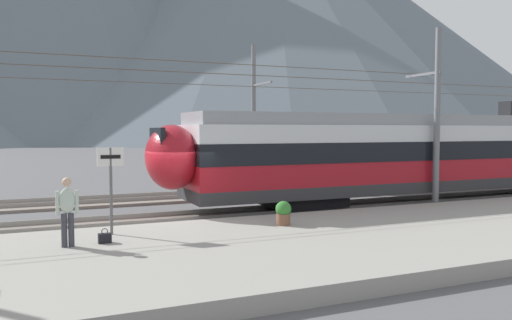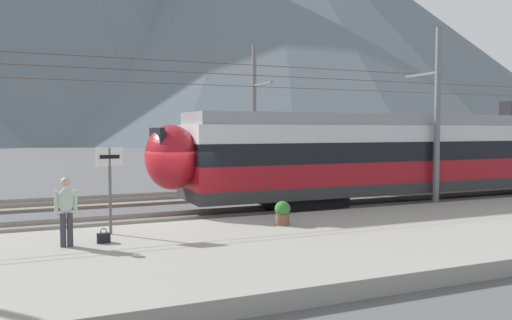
{
  "view_description": "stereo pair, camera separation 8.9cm",
  "coord_description": "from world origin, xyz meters",
  "px_view_note": "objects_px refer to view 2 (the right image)",
  "views": [
    {
      "loc": [
        -4.16,
        -16.38,
        3.23
      ],
      "look_at": [
        4.13,
        2.69,
        1.99
      ],
      "focal_mm": 35.93,
      "sensor_mm": 36.0,
      "label": 1
    },
    {
      "loc": [
        -4.08,
        -16.42,
        3.23
      ],
      "look_at": [
        4.13,
        2.69,
        1.99
      ],
      "focal_mm": 35.93,
      "sensor_mm": 36.0,
      "label": 2
    }
  ],
  "objects_px": {
    "platform_sign": "(110,171)",
    "passenger_walking": "(66,208)",
    "catenary_mast_mid": "(435,116)",
    "potted_plant_platform_edge": "(283,212)",
    "train_near_platform": "(442,153)",
    "catenary_mast_far_side": "(255,115)",
    "handbag_beside_passenger": "(104,238)"
  },
  "relations": [
    {
      "from": "catenary_mast_mid",
      "to": "train_near_platform",
      "type": "bearing_deg",
      "value": 40.23
    },
    {
      "from": "train_near_platform",
      "to": "passenger_walking",
      "type": "relative_size",
      "value": 15.18
    },
    {
      "from": "passenger_walking",
      "to": "platform_sign",
      "type": "bearing_deg",
      "value": 43.22
    },
    {
      "from": "catenary_mast_mid",
      "to": "handbag_beside_passenger",
      "type": "height_order",
      "value": "catenary_mast_mid"
    },
    {
      "from": "train_near_platform",
      "to": "catenary_mast_far_side",
      "type": "distance_m",
      "value": 9.71
    },
    {
      "from": "catenary_mast_mid",
      "to": "catenary_mast_far_side",
      "type": "height_order",
      "value": "catenary_mast_far_side"
    },
    {
      "from": "catenary_mast_mid",
      "to": "platform_sign",
      "type": "xyz_separation_m",
      "value": [
        -12.7,
        -1.64,
        -1.65
      ]
    },
    {
      "from": "platform_sign",
      "to": "potted_plant_platform_edge",
      "type": "bearing_deg",
      "value": -7.43
    },
    {
      "from": "train_near_platform",
      "to": "passenger_walking",
      "type": "bearing_deg",
      "value": -164.65
    },
    {
      "from": "train_near_platform",
      "to": "platform_sign",
      "type": "relative_size",
      "value": 10.88
    },
    {
      "from": "catenary_mast_mid",
      "to": "handbag_beside_passenger",
      "type": "relative_size",
      "value": 120.03
    },
    {
      "from": "train_near_platform",
      "to": "handbag_beside_passenger",
      "type": "xyz_separation_m",
      "value": [
        -14.86,
        -4.24,
        -1.71
      ]
    },
    {
      "from": "catenary_mast_mid",
      "to": "passenger_walking",
      "type": "distance_m",
      "value": 14.35
    },
    {
      "from": "catenary_mast_mid",
      "to": "passenger_walking",
      "type": "relative_size",
      "value": 26.46
    },
    {
      "from": "catenary_mast_far_side",
      "to": "platform_sign",
      "type": "relative_size",
      "value": 18.97
    },
    {
      "from": "platform_sign",
      "to": "passenger_walking",
      "type": "height_order",
      "value": "platform_sign"
    },
    {
      "from": "catenary_mast_far_side",
      "to": "platform_sign",
      "type": "distance_m",
      "value": 14.26
    },
    {
      "from": "train_near_platform",
      "to": "platform_sign",
      "type": "height_order",
      "value": "train_near_platform"
    },
    {
      "from": "catenary_mast_mid",
      "to": "catenary_mast_far_side",
      "type": "bearing_deg",
      "value": 111.95
    },
    {
      "from": "catenary_mast_mid",
      "to": "passenger_walking",
      "type": "bearing_deg",
      "value": -168.78
    },
    {
      "from": "passenger_walking",
      "to": "potted_plant_platform_edge",
      "type": "distance_m",
      "value": 6.1
    },
    {
      "from": "platform_sign",
      "to": "passenger_walking",
      "type": "bearing_deg",
      "value": -136.78
    },
    {
      "from": "catenary_mast_mid",
      "to": "catenary_mast_far_side",
      "type": "distance_m",
      "value": 10.02
    },
    {
      "from": "catenary_mast_far_side",
      "to": "platform_sign",
      "type": "xyz_separation_m",
      "value": [
        -8.95,
        -10.93,
        -1.91
      ]
    },
    {
      "from": "catenary_mast_far_side",
      "to": "potted_plant_platform_edge",
      "type": "bearing_deg",
      "value": -109.39
    },
    {
      "from": "train_near_platform",
      "to": "passenger_walking",
      "type": "height_order",
      "value": "train_near_platform"
    },
    {
      "from": "potted_plant_platform_edge",
      "to": "catenary_mast_mid",
      "type": "bearing_deg",
      "value": 16.26
    },
    {
      "from": "train_near_platform",
      "to": "potted_plant_platform_edge",
      "type": "xyz_separation_m",
      "value": [
        -9.67,
        -3.85,
        -1.44
      ]
    },
    {
      "from": "catenary_mast_far_side",
      "to": "handbag_beside_passenger",
      "type": "xyz_separation_m",
      "value": [
        -9.26,
        -11.96,
        -3.5
      ]
    },
    {
      "from": "train_near_platform",
      "to": "handbag_beside_passenger",
      "type": "bearing_deg",
      "value": -164.07
    },
    {
      "from": "platform_sign",
      "to": "handbag_beside_passenger",
      "type": "height_order",
      "value": "platform_sign"
    },
    {
      "from": "catenary_mast_mid",
      "to": "potted_plant_platform_edge",
      "type": "xyz_separation_m",
      "value": [
        -7.82,
        -2.28,
        -2.99
      ]
    }
  ]
}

